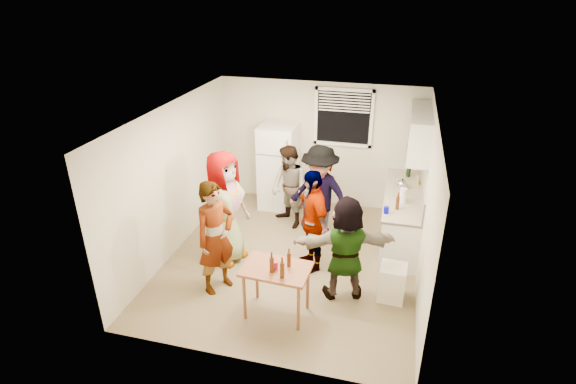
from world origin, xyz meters
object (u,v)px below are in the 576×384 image
(guest_back_left, at_px, (289,224))
(guest_stripe, at_px, (220,287))
(refrigerator, at_px, (278,167))
(guest_orange, at_px, (343,294))
(guest_back_right, at_px, (318,239))
(beer_bottle_table, at_px, (289,266))
(red_cup, at_px, (275,269))
(blue_cup, at_px, (386,213))
(trash_bin, at_px, (392,284))
(guest_black, at_px, (311,266))
(serving_table, at_px, (277,313))
(guest_grey, at_px, (228,258))
(kettle, at_px, (402,188))
(beer_bottle_counter, at_px, (397,209))

(guest_back_left, bearing_deg, guest_stripe, -64.15)
(refrigerator, distance_m, guest_orange, 3.19)
(guest_back_right, bearing_deg, beer_bottle_table, -71.68)
(red_cup, bearing_deg, guest_back_right, 84.73)
(guest_back_right, bearing_deg, blue_cup, -1.04)
(beer_bottle_table, relative_size, red_cup, 1.76)
(trash_bin, bearing_deg, refrigerator, 134.10)
(trash_bin, xyz_separation_m, beer_bottle_table, (-1.37, -0.65, 0.51))
(refrigerator, bearing_deg, guest_back_right, -47.09)
(refrigerator, bearing_deg, beer_bottle_table, -71.93)
(guest_black, bearing_deg, guest_orange, 11.08)
(guest_back_left, bearing_deg, blue_cup, 15.73)
(guest_stripe, relative_size, guest_black, 1.03)
(serving_table, bearing_deg, guest_black, 79.58)
(red_cup, relative_size, guest_grey, 0.06)
(trash_bin, relative_size, beer_bottle_table, 2.65)
(beer_bottle_table, bearing_deg, guest_back_left, 104.30)
(kettle, bearing_deg, guest_orange, -115.94)
(beer_bottle_table, bearing_deg, refrigerator, 108.07)
(kettle, height_order, red_cup, kettle)
(guest_back_right, relative_size, guest_black, 1.05)
(trash_bin, relative_size, serving_table, 0.60)
(trash_bin, relative_size, guest_back_left, 0.35)
(blue_cup, xyz_separation_m, guest_orange, (-0.49, -1.01, -0.90))
(serving_table, relative_size, guest_black, 0.53)
(refrigerator, xyz_separation_m, guest_black, (1.09, -1.97, -0.85))
(guest_back_left, bearing_deg, guest_grey, -77.28)
(kettle, relative_size, guest_back_right, 0.13)
(refrigerator, distance_m, guest_back_left, 1.19)
(beer_bottle_counter, relative_size, blue_cup, 2.01)
(beer_bottle_counter, bearing_deg, guest_back_right, 169.51)
(beer_bottle_counter, bearing_deg, blue_cup, -131.75)
(kettle, relative_size, guest_grey, 0.12)
(guest_back_right, distance_m, guest_black, 0.85)
(kettle, distance_m, blue_cup, 1.04)
(guest_orange, bearing_deg, guest_stripe, -8.09)
(kettle, xyz_separation_m, serving_table, (-1.53, -2.68, -0.90))
(guest_grey, bearing_deg, serving_table, -114.23)
(serving_table, height_order, guest_back_left, serving_table)
(beer_bottle_counter, height_order, guest_stripe, beer_bottle_counter)
(guest_back_left, height_order, guest_back_right, guest_back_right)
(guest_grey, distance_m, guest_orange, 2.05)
(refrigerator, distance_m, guest_back_right, 1.76)
(trash_bin, distance_m, guest_orange, 0.74)
(trash_bin, bearing_deg, guest_back_left, 138.81)
(guest_orange, bearing_deg, guest_black, -61.33)
(guest_grey, bearing_deg, beer_bottle_table, -108.46)
(trash_bin, bearing_deg, beer_bottle_counter, 92.07)
(refrigerator, height_order, blue_cup, refrigerator)
(beer_bottle_counter, height_order, guest_orange, beer_bottle_counter)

